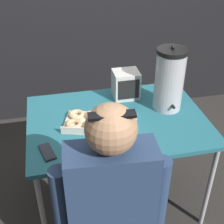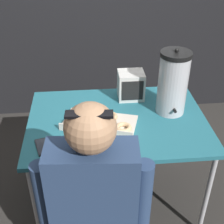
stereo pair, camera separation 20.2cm
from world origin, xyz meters
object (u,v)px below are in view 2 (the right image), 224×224
object	(u,v)px
cell_phone	(42,147)
person_seated	(95,218)
coffee_urn	(173,83)
space_heater	(131,85)
donut_box	(98,122)

from	to	relation	value
cell_phone	person_seated	xyz separation A→B (m)	(0.28, -0.43, -0.12)
coffee_urn	person_seated	xyz separation A→B (m)	(-0.56, -0.75, -0.34)
coffee_urn	cell_phone	xyz separation A→B (m)	(-0.84, -0.32, -0.21)
space_heater	donut_box	bearing A→B (deg)	-129.32
cell_phone	space_heater	world-z (taller)	space_heater
coffee_urn	donut_box	bearing A→B (deg)	-167.37
cell_phone	space_heater	bearing A→B (deg)	25.63
coffee_urn	cell_phone	world-z (taller)	coffee_urn
cell_phone	person_seated	bearing A→B (deg)	-72.46
coffee_urn	person_seated	world-z (taller)	person_seated
donut_box	space_heater	xyz separation A→B (m)	(0.26, 0.32, 0.08)
donut_box	space_heater	distance (m)	0.42
cell_phone	coffee_urn	bearing A→B (deg)	5.10
donut_box	cell_phone	world-z (taller)	donut_box
person_seated	space_heater	bearing A→B (deg)	-103.66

